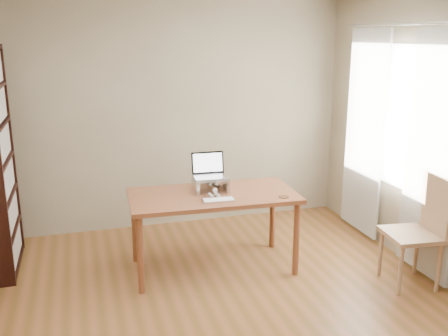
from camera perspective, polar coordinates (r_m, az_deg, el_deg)
room at (r=3.61m, az=1.44°, el=0.82°), size 4.04×4.54×2.64m
curtains at (r=5.17m, az=18.97°, el=2.88°), size 0.03×1.90×2.25m
desk at (r=4.68m, az=-1.27°, el=-3.96°), size 1.58×0.84×0.75m
laptop_stand at (r=4.70m, az=-1.54°, el=-1.71°), size 0.32×0.25×0.13m
laptop at (r=4.72m, az=-1.72°, el=-0.30°), size 0.32×0.27×0.22m
keyboard at (r=4.45m, az=-0.66°, el=-3.69°), size 0.29×0.14×0.02m
coaster at (r=4.59m, az=6.85°, el=-3.27°), size 0.09×0.09×0.01m
cat at (r=4.73m, az=-1.92°, el=-1.85°), size 0.24×0.48×0.15m
chair at (r=4.76m, az=21.46°, el=-6.24°), size 0.49×0.49×1.01m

